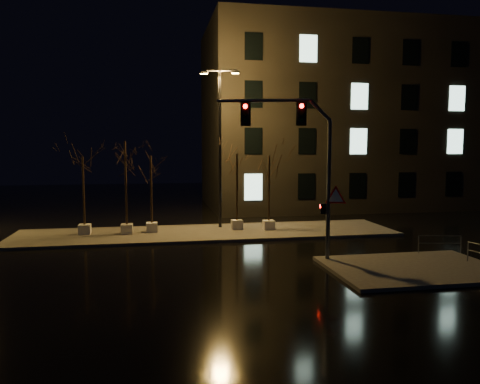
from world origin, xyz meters
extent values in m
plane|color=black|center=(0.00, 0.00, 0.00)|extent=(90.00, 90.00, 0.00)
cube|color=#47443F|center=(0.00, 6.00, 0.07)|extent=(22.00, 5.00, 0.15)
cube|color=#47443F|center=(7.50, -3.50, 0.07)|extent=(7.00, 5.00, 0.15)
cube|color=black|center=(14.00, 18.00, 7.50)|extent=(25.00, 12.00, 15.00)
cube|color=silver|center=(-6.96, 6.55, 0.43)|extent=(0.65, 0.65, 0.55)
cylinder|color=black|center=(-6.96, 6.55, 2.63)|extent=(0.11, 0.11, 3.86)
cube|color=silver|center=(-4.60, 6.23, 0.43)|extent=(0.65, 0.65, 0.55)
cylinder|color=black|center=(-4.60, 6.23, 3.06)|extent=(0.11, 0.11, 4.71)
cube|color=silver|center=(-3.20, 6.54, 0.43)|extent=(0.65, 0.65, 0.55)
cylinder|color=black|center=(-3.20, 6.54, 2.65)|extent=(0.11, 0.11, 3.89)
cube|color=silver|center=(1.85, 6.57, 0.43)|extent=(0.65, 0.65, 0.55)
cylinder|color=black|center=(1.85, 6.57, 2.68)|extent=(0.11, 0.11, 3.97)
cube|color=silver|center=(3.70, 6.10, 0.43)|extent=(0.65, 0.65, 0.55)
cylinder|color=black|center=(3.70, 6.10, 2.63)|extent=(0.11, 0.11, 3.87)
cylinder|color=#525559|center=(4.50, -1.50, 3.20)|extent=(0.18, 0.18, 6.10)
cylinder|color=#525559|center=(1.72, -0.73, 7.10)|extent=(3.96, 1.22, 0.14)
cube|color=black|center=(3.32, -1.18, 6.54)|extent=(0.35, 0.30, 0.91)
cube|color=black|center=(0.97, -0.53, 6.54)|extent=(0.35, 0.30, 0.91)
cube|color=black|center=(4.28, -1.44, 2.39)|extent=(0.26, 0.24, 0.46)
cone|color=red|center=(4.78, -1.63, 2.89)|extent=(1.03, 0.31, 1.06)
sphere|color=#FF0C07|center=(4.50, -1.50, 6.85)|extent=(0.18, 0.18, 0.18)
cylinder|color=black|center=(0.94, 7.45, 4.90)|extent=(0.19, 0.19, 9.49)
cylinder|color=black|center=(0.94, 7.45, 9.64)|extent=(2.02, 0.71, 0.09)
cube|color=gold|center=(0.04, 7.73, 9.50)|extent=(0.53, 0.39, 0.19)
cube|color=gold|center=(1.85, 7.17, 9.50)|extent=(0.53, 0.39, 0.19)
cylinder|color=#525559|center=(9.05, -1.30, 0.55)|extent=(0.04, 0.04, 0.80)
cylinder|color=#525559|center=(10.95, -1.70, 0.55)|extent=(0.04, 0.04, 0.80)
cylinder|color=#525559|center=(10.00, -1.50, 0.99)|extent=(1.91, 0.44, 0.04)
cylinder|color=#525559|center=(10.00, -1.50, 0.64)|extent=(1.91, 0.44, 0.04)
cylinder|color=#525559|center=(10.33, -3.03, 0.55)|extent=(0.04, 0.04, 0.81)
camera|label=1|loc=(-2.99, -20.85, 5.11)|focal=35.00mm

